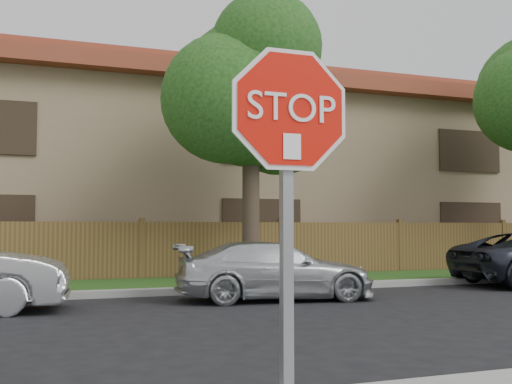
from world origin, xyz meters
name	(u,v)px	position (x,y,z in m)	size (l,w,h in m)	color
far_curb	(164,292)	(0.00, 8.15, 0.07)	(70.00, 0.30, 0.15)	gray
grass_strip	(151,285)	(0.00, 9.80, 0.06)	(70.00, 3.00, 0.12)	#1E4714
fence	(141,252)	(0.00, 11.40, 0.80)	(70.00, 0.12, 1.60)	brown
apartment_building	(118,169)	(0.00, 17.00, 3.53)	(35.20, 9.20, 7.20)	#9E8262
tree_mid	(253,93)	(2.52, 9.57, 4.87)	(4.80, 3.90, 7.35)	#382B21
stop_sign	(289,164)	(-1.13, -1.48, 1.83)	(1.01, 0.13, 2.55)	gray
sedan_right	(275,271)	(1.95, 6.59, 0.58)	(1.64, 4.03, 1.17)	silver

